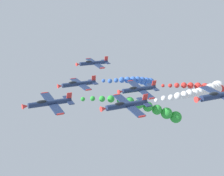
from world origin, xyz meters
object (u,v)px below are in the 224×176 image
(airplane_left_inner, at_px, (126,105))
(airplane_trailing, at_px, (93,63))
(airplane_right_inner, at_px, (78,84))
(airplane_left_outer, at_px, (139,89))
(airplane_right_outer, at_px, (220,95))
(airplane_lead, at_px, (49,103))

(airplane_left_inner, relative_size, airplane_trailing, 1.00)
(airplane_right_inner, xyz_separation_m, airplane_left_outer, (-12.41, -9.80, -0.02))
(airplane_left_inner, height_order, airplane_right_outer, airplane_right_outer)
(airplane_lead, xyz_separation_m, airplane_right_outer, (-23.85, -22.42, 3.95))
(airplane_left_inner, relative_size, airplane_right_outer, 1.00)
(airplane_lead, distance_m, airplane_left_outer, 21.84)
(airplane_left_inner, bearing_deg, airplane_lead, 47.08)
(airplane_lead, height_order, airplane_right_inner, airplane_right_inner)
(airplane_right_inner, xyz_separation_m, airplane_trailing, (12.20, -10.45, 2.91))
(airplane_left_inner, relative_size, airplane_left_outer, 1.00)
(airplane_lead, distance_m, airplane_right_outer, 32.97)
(airplane_right_outer, bearing_deg, airplane_lead, 43.22)
(airplane_lead, height_order, airplane_right_outer, airplane_right_outer)
(airplane_right_outer, xyz_separation_m, airplane_trailing, (48.35, -0.06, -0.68))
(airplane_left_outer, xyz_separation_m, airplane_trailing, (24.61, -0.65, 2.93))
(airplane_left_inner, bearing_deg, airplane_right_inner, -1.03)
(airplane_right_inner, height_order, airplane_trailing, airplane_trailing)
(airplane_left_inner, bearing_deg, airplane_left_outer, -43.72)
(airplane_left_outer, bearing_deg, airplane_right_inner, 38.29)
(airplane_lead, distance_m, airplane_right_inner, 17.21)
(airplane_right_outer, bearing_deg, airplane_trailing, -0.07)
(airplane_left_inner, xyz_separation_m, airplane_right_inner, (23.10, -0.42, -0.20))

